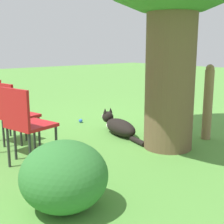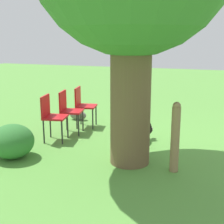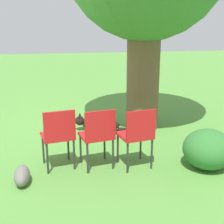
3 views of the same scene
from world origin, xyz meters
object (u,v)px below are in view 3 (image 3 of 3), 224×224
(fence_post, at_px, (139,93))
(red_chair_0, at_px, (58,134))
(dog, at_px, (98,125))
(red_chair_2, at_px, (137,133))
(red_chair_1, at_px, (98,133))
(tennis_ball, at_px, (47,132))

(fence_post, height_order, red_chair_0, fence_post)
(dog, bearing_deg, red_chair_2, 115.03)
(red_chair_1, bearing_deg, red_chair_0, 70.14)
(fence_post, bearing_deg, red_chair_2, -15.18)
(red_chair_1, bearing_deg, tennis_ball, 14.93)
(red_chair_0, relative_size, red_chair_1, 1.00)
(dog, relative_size, red_chair_0, 1.34)
(dog, xyz_separation_m, red_chair_1, (1.59, -0.20, 0.41))
(fence_post, xyz_separation_m, tennis_ball, (0.81, -2.00, -0.51))
(dog, relative_size, red_chair_1, 1.34)
(red_chair_0, bearing_deg, red_chair_2, -109.86)
(dog, bearing_deg, fence_post, -128.58)
(dog, xyz_separation_m, red_chair_0, (1.51, -0.76, 0.41))
(tennis_ball, bearing_deg, red_chair_2, 38.50)
(red_chair_0, relative_size, tennis_ball, 13.23)
(tennis_ball, bearing_deg, dog, 90.49)
(red_chair_0, bearing_deg, fence_post, -48.73)
(fence_post, xyz_separation_m, red_chair_2, (2.47, -0.67, -0.01))
(red_chair_0, distance_m, tennis_ball, 1.60)
(fence_post, distance_m, red_chair_0, 2.91)
(fence_post, distance_m, red_chair_2, 2.56)
(tennis_ball, bearing_deg, red_chair_0, 8.53)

